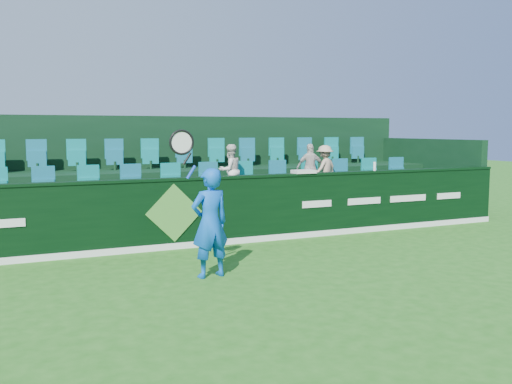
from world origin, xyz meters
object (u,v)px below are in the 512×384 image
tennis_player (210,222)px  spectator_middle (310,168)px  spectator_left (230,170)px  drinks_bottle (375,166)px  towel (304,172)px  spectator_right (325,168)px

tennis_player → spectator_middle: size_ratio=2.06×
spectator_left → spectator_middle: (2.01, 0.00, -0.00)m
spectator_middle → drinks_bottle: 1.50m
spectator_left → spectator_middle: bearing=167.2°
tennis_player → spectator_left: 3.84m
spectator_middle → drinks_bottle: (0.99, -1.12, 0.08)m
spectator_left → drinks_bottle: spectator_left is taller
spectator_middle → towel: spectator_middle is taller
spectator_left → spectator_middle: 2.01m
spectator_middle → towel: 1.38m
spectator_left → towel: bearing=124.2°
spectator_left → spectator_right: bearing=167.2°
spectator_middle → towel: (-0.81, -1.12, 0.02)m
spectator_left → drinks_bottle: bearing=146.7°
spectator_middle → towel: bearing=68.6°
spectator_left → drinks_bottle: 3.21m
spectator_right → drinks_bottle: 1.28m
drinks_bottle → spectator_middle: bearing=131.5°
tennis_player → towel: bearing=38.1°
spectator_left → towel: (1.20, -1.12, 0.01)m
spectator_right → towel: bearing=20.7°
tennis_player → towel: 3.74m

